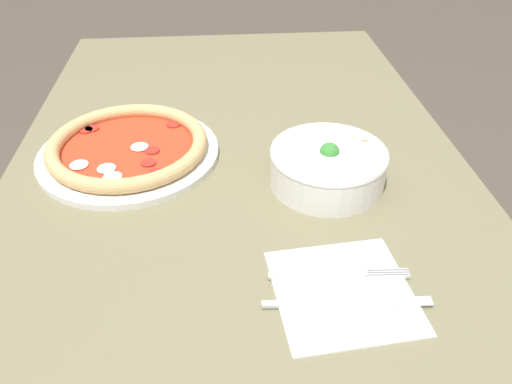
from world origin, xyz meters
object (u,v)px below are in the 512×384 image
Objects in this scene: pizza at (128,148)px; knife at (340,303)px; fork at (337,275)px; bowl at (328,164)px.

pizza is 0.48m from knife.
bowl is at bearing 85.70° from fork.
bowl is 0.22m from fork.
fork is (0.33, 0.31, -0.01)m from pizza.
bowl is 1.02× the size of fork.
bowl reaches higher than knife.
bowl is at bearing 71.87° from pizza.
pizza is 0.45m from fork.
bowl is 0.27m from knife.
bowl is 0.89× the size of knife.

